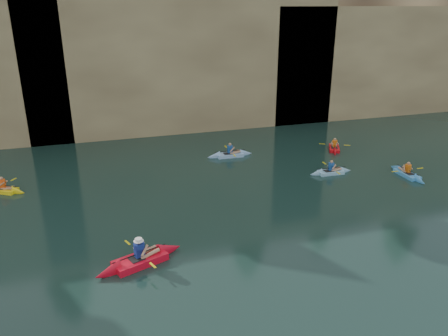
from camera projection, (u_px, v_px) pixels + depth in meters
name	position (u px, v px, depth m)	size (l,w,h in m)	color
ground	(285.00, 303.00, 14.94)	(160.00, 160.00, 0.00)	black
cliff	(149.00, 46.00, 39.62)	(70.00, 16.00, 12.00)	tan
cliff_slab_center	(188.00, 58.00, 33.68)	(24.00, 2.40, 11.40)	tan
cliff_slab_east	(404.00, 59.00, 39.53)	(26.00, 2.40, 9.84)	tan
sea_cave_center	(114.00, 117.00, 32.87)	(3.50, 1.00, 3.20)	black
sea_cave_east	(285.00, 98.00, 36.54)	(5.00, 1.00, 4.50)	black
main_kayaker	(140.00, 260.00, 17.16)	(3.79, 2.38, 1.39)	red
kayaker_ltblue_near	(331.00, 172.00, 26.30)	(2.74, 2.15, 1.07)	#8AC5E8
kayaker_red_far	(334.00, 148.00, 30.66)	(1.93, 2.86, 1.06)	red
kayaker_yellow	(3.00, 190.00, 23.77)	(2.64, 1.97, 1.10)	yellow
kayaker_ltblue_mid	(230.00, 155.00, 29.26)	(3.14, 2.36, 1.19)	#8DBCEC
kayaker_blue_east	(407.00, 174.00, 25.99)	(2.18, 3.09, 1.09)	#459EEA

